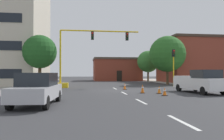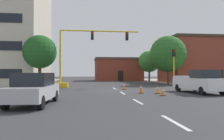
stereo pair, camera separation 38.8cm
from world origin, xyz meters
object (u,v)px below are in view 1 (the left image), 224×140
Objects in this scene: tree_right_far at (148,62)px; pickup_truck_white at (200,82)px; tree_left_near at (40,52)px; traffic_cone_roadside_b at (125,86)px; sedan_silver_near_left at (37,89)px; traffic_signal_gantry at (72,68)px; traffic_cone_roadside_a at (143,89)px; traffic_light_pole_right at (174,59)px; traffic_cone_roadside_d at (159,90)px; tree_right_mid at (167,54)px; traffic_cone_roadside_c at (165,92)px.

tree_right_far reaches higher than pickup_truck_white.
tree_left_near is 10.32m from traffic_cone_roadside_b.
traffic_cone_roadside_b is (6.70, 10.06, -0.56)m from sedan_silver_near_left.
traffic_signal_gantry is 10.33m from traffic_cone_roadside_a.
sedan_silver_near_left is 5.92× the size of traffic_cone_roadside_a.
traffic_cone_roadside_a is 4.19m from traffic_cone_roadside_b.
traffic_light_pole_right is at bearing 5.02° from traffic_signal_gantry.
traffic_cone_roadside_a is 1.39m from traffic_cone_roadside_d.
traffic_cone_roadside_a is (-7.29, -12.67, -4.13)m from tree_right_mid.
traffic_cone_roadside_c is 0.92× the size of traffic_cone_roadside_d.
traffic_signal_gantry is at bearing 131.55° from traffic_cone_roadside_d.
tree_right_far is (14.19, 16.35, 1.68)m from traffic_signal_gantry.
traffic_signal_gantry reaches higher than traffic_light_pole_right.
traffic_cone_roadside_d reaches higher than traffic_cone_roadside_c.
tree_left_near is 8.80× the size of traffic_cone_roadside_d.
pickup_truck_white reaches higher than traffic_cone_roadside_d.
tree_left_near is 1.08× the size of pickup_truck_white.
tree_right_mid is 16.65m from traffic_cone_roadside_c.
tree_left_near is at bearing 100.39° from sedan_silver_near_left.
pickup_truck_white is at bearing -27.24° from tree_left_near.
pickup_truck_white is 5.01m from traffic_cone_roadside_a.
traffic_cone_roadside_d is (1.27, -0.58, -0.05)m from traffic_cone_roadside_a.
traffic_cone_roadside_d is at bearing -66.75° from traffic_cone_roadside_b.
traffic_cone_roadside_d is (8.71, 5.36, -0.55)m from sedan_silver_near_left.
tree_right_mid is 11.45× the size of traffic_cone_roadside_c.
tree_left_near is 8.89× the size of traffic_cone_roadside_b.
traffic_light_pole_right is 11.74m from traffic_cone_roadside_a.
traffic_light_pole_right is at bearing 6.60° from tree_left_near.
traffic_cone_roadside_d is (-5.45, -9.68, -3.19)m from traffic_light_pole_right.
traffic_signal_gantry reaches higher than pickup_truck_white.
sedan_silver_near_left is at bearing -148.40° from traffic_cone_roadside_d.
sedan_silver_near_left reaches higher than traffic_cone_roadside_b.
traffic_light_pole_right is 0.78× the size of tree_right_far.
tree_left_near is 0.83× the size of tree_right_mid.
tree_left_near is at bearing -167.74° from traffic_signal_gantry.
sedan_silver_near_left is (-14.74, -18.61, -3.63)m from tree_right_mid.
traffic_signal_gantry is at bearing 85.28° from sedan_silver_near_left.
sedan_silver_near_left is 9.54m from traffic_cone_roadside_a.
pickup_truck_white is (14.81, -7.62, -3.11)m from tree_left_near.
traffic_signal_gantry is 1.66× the size of tree_right_far.
tree_right_far is at bearing 43.99° from tree_left_near.
tree_right_far is 11.68m from tree_right_mid.
sedan_silver_near_left is at bearing -156.07° from pickup_truck_white.
traffic_signal_gantry reaches higher than traffic_cone_roadside_d.
tree_right_far is 9.08× the size of traffic_cone_roadside_d.
tree_left_near is 12.75m from traffic_cone_roadside_a.
traffic_cone_roadside_d is at bearing -104.89° from tree_right_far.
pickup_truck_white is (-2.93, -24.75, -3.03)m from tree_right_far.
traffic_cone_roadside_a is at bearing -107.98° from tree_right_far.
pickup_truck_white is 7.13× the size of traffic_cone_roadside_a.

